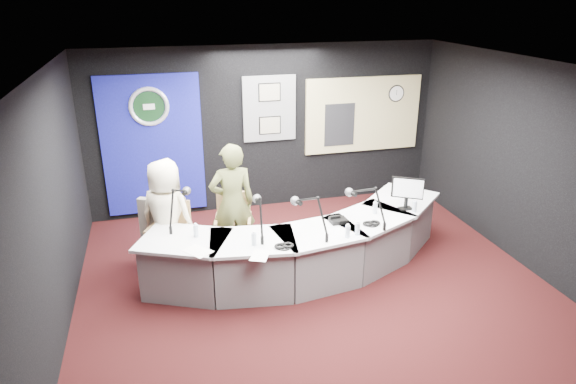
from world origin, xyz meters
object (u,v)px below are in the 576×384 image
object	(u,v)px
broadcast_desk	(303,247)
armchair_right	(233,228)
armchair_left	(169,240)
person_man	(167,217)
person_woman	(232,204)

from	to	relation	value
broadcast_desk	armchair_right	bearing A→B (deg)	144.78
armchair_left	armchair_right	xyz separation A→B (m)	(0.89, 0.06, 0.05)
armchair_left	person_man	world-z (taller)	person_man
person_man	person_woman	world-z (taller)	person_woman
armchair_left	person_woman	size ratio (longest dim) A/B	0.51
broadcast_desk	person_man	xyz separation A→B (m)	(-1.75, 0.54, 0.42)
armchair_left	person_woman	bearing A→B (deg)	30.71
armchair_right	person_woman	bearing A→B (deg)	0.00
armchair_left	person_man	distance (m)	0.35
armchair_right	person_man	bearing A→B (deg)	-163.84
person_man	person_woman	distance (m)	0.90
person_woman	person_man	bearing A→B (deg)	2.57
broadcast_desk	armchair_left	size ratio (longest dim) A/B	5.08
person_man	person_woman	bearing A→B (deg)	-144.51
armchair_left	broadcast_desk	bearing A→B (deg)	9.71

